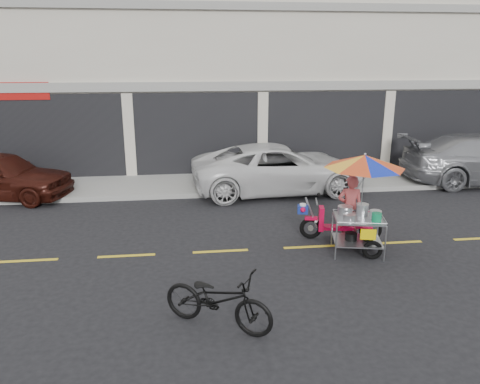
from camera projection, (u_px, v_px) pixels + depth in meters
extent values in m
plane|color=black|center=(310.00, 247.00, 10.37)|extent=(90.00, 90.00, 0.00)
cube|color=gray|center=(267.00, 180.00, 15.59)|extent=(45.00, 3.00, 0.15)
cube|color=beige|center=(247.00, 57.00, 19.25)|extent=(36.00, 8.00, 8.00)
cube|color=black|center=(262.00, 135.00, 16.13)|extent=(35.28, 0.06, 2.90)
cube|color=gray|center=(263.00, 86.00, 15.64)|extent=(36.00, 0.12, 0.30)
cube|color=gray|center=(264.00, 6.00, 14.94)|extent=(36.00, 0.12, 0.25)
cube|color=gold|center=(310.00, 247.00, 10.37)|extent=(42.00, 0.10, 0.01)
imported|color=silver|center=(279.00, 168.00, 14.39)|extent=(5.47, 2.79, 1.48)
imported|color=black|center=(218.00, 299.00, 7.19)|extent=(1.90, 1.50, 0.96)
torus|color=black|center=(311.00, 228.00, 10.79)|extent=(0.52, 0.21, 0.52)
torus|color=black|center=(370.00, 230.00, 10.67)|extent=(0.52, 0.21, 0.52)
cylinder|color=#9EA0A5|center=(311.00, 228.00, 10.79)|extent=(0.14, 0.08, 0.13)
cylinder|color=#9EA0A5|center=(370.00, 230.00, 10.67)|extent=(0.14, 0.08, 0.13)
cube|color=red|center=(311.00, 218.00, 10.72)|extent=(0.31, 0.17, 0.07)
cylinder|color=#9EA0A5|center=(311.00, 213.00, 10.68)|extent=(0.33, 0.11, 0.73)
cube|color=red|center=(321.00, 218.00, 10.70)|extent=(0.17, 0.32, 0.54)
cube|color=red|center=(338.00, 228.00, 10.72)|extent=(0.76, 0.40, 0.07)
cube|color=red|center=(357.00, 220.00, 10.63)|extent=(0.71, 0.37, 0.36)
cube|color=black|center=(354.00, 211.00, 10.58)|extent=(0.62, 0.34, 0.09)
cylinder|color=#9EA0A5|center=(317.00, 201.00, 10.59)|extent=(0.14, 0.49, 0.03)
sphere|color=black|center=(319.00, 195.00, 10.73)|extent=(0.09, 0.09, 0.09)
cylinder|color=white|center=(316.00, 221.00, 10.73)|extent=(0.13, 0.13, 0.05)
cube|color=navy|center=(303.00, 209.00, 10.68)|extent=(0.27, 0.24, 0.18)
cylinder|color=white|center=(303.00, 205.00, 10.65)|extent=(0.17, 0.17, 0.05)
cone|color=red|center=(303.00, 211.00, 10.52)|extent=(0.20, 0.23, 0.16)
torus|color=black|center=(372.00, 250.00, 9.70)|extent=(0.43, 0.18, 0.42)
cylinder|color=#9EA0A5|center=(336.00, 242.00, 9.63)|extent=(0.04, 0.04, 0.77)
cylinder|color=#9EA0A5|center=(332.00, 228.00, 10.41)|extent=(0.04, 0.04, 0.77)
cylinder|color=#9EA0A5|center=(385.00, 244.00, 9.54)|extent=(0.04, 0.04, 0.77)
cylinder|color=#9EA0A5|center=(378.00, 230.00, 10.32)|extent=(0.04, 0.04, 0.77)
cube|color=#9EA0A5|center=(357.00, 241.00, 10.01)|extent=(1.14, 1.00, 0.03)
cube|color=#9EA0A5|center=(359.00, 219.00, 9.87)|extent=(1.14, 1.00, 0.04)
cylinder|color=#9EA0A5|center=(362.00, 223.00, 9.46)|extent=(0.98, 0.23, 0.02)
cylinder|color=#9EA0A5|center=(356.00, 210.00, 10.24)|extent=(0.98, 0.23, 0.02)
cylinder|color=#9EA0A5|center=(335.00, 216.00, 9.90)|extent=(0.19, 0.80, 0.02)
cylinder|color=#9EA0A5|center=(383.00, 217.00, 9.81)|extent=(0.19, 0.80, 0.02)
cylinder|color=#9EA0A5|center=(354.00, 234.00, 10.40)|extent=(0.18, 0.67, 0.04)
cylinder|color=#9EA0A5|center=(356.00, 215.00, 10.27)|extent=(0.18, 0.67, 0.04)
cube|color=#E1C001|center=(368.00, 235.00, 9.49)|extent=(0.31, 0.08, 0.23)
cylinder|color=#B7B7BC|center=(345.00, 211.00, 10.03)|extent=(0.37, 0.37, 0.18)
cylinder|color=#B7B7BC|center=(362.00, 210.00, 10.01)|extent=(0.31, 0.31, 0.23)
cylinder|color=#B7B7BC|center=(375.00, 215.00, 9.86)|extent=(0.30, 0.30, 0.14)
cylinder|color=#B7B7BC|center=(349.00, 218.00, 9.71)|extent=(0.30, 0.30, 0.11)
cylinder|color=#0E7E4B|center=(377.00, 218.00, 9.59)|extent=(0.24, 0.24, 0.20)
cylinder|color=black|center=(351.00, 236.00, 9.99)|extent=(0.30, 0.30, 0.16)
cylinder|color=black|center=(368.00, 237.00, 9.96)|extent=(0.26, 0.26, 0.14)
cylinder|color=#9EA0A5|center=(363.00, 187.00, 9.76)|extent=(0.03, 0.03, 1.36)
sphere|color=#9EA0A5|center=(365.00, 154.00, 9.56)|extent=(0.05, 0.05, 0.05)
imported|color=#B44747|center=(350.00, 208.00, 10.57)|extent=(0.62, 0.48, 1.53)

